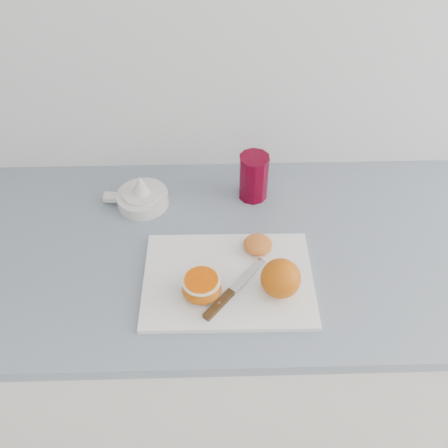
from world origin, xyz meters
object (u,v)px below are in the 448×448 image
Objects in this scene: half_orange at (202,287)px; citrus_juicer at (142,197)px; cutting_board at (228,280)px; red_tumbler at (253,178)px; counter at (206,346)px.

half_orange is 0.33m from citrus_juicer.
citrus_juicer is at bearing 116.94° from half_orange.
cutting_board is at bearing 37.14° from half_orange.
red_tumbler is at bearing 75.58° from cutting_board.
red_tumbler is (0.07, 0.28, 0.05)m from cutting_board.
counter is 20.08× the size of red_tumbler.
cutting_board is (0.06, -0.11, 0.45)m from counter.
counter is 15.12× the size of citrus_juicer.
counter is 0.47m from cutting_board.
red_tumbler reaches higher than half_orange.
red_tumbler reaches higher than cutting_board.
red_tumbler reaches higher than citrus_juicer.
red_tumbler is at bearing 51.96° from counter.
cutting_board is 0.33m from citrus_juicer.
half_orange is (-0.06, -0.04, 0.03)m from cutting_board.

